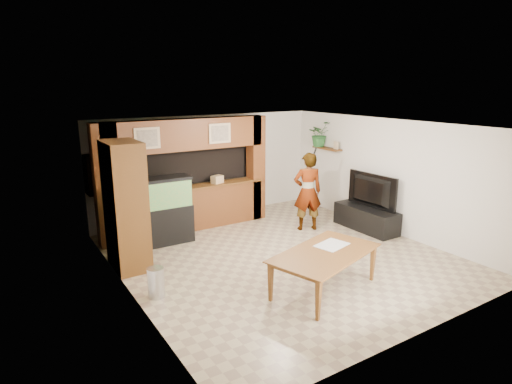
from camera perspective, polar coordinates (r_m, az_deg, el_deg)
floor at (r=8.67m, az=3.36°, el=-8.54°), size 6.50×6.50×0.00m
ceiling at (r=8.03m, az=3.63°, el=8.83°), size 6.50×6.50×0.00m
wall_back at (r=10.99m, az=-6.47°, el=3.40°), size 6.00×0.00×6.00m
wall_left at (r=7.00m, az=-16.92°, el=-3.48°), size 0.00×6.50×6.50m
wall_right at (r=10.26m, az=17.23°, el=2.06°), size 0.00×6.50×6.50m
partition at (r=10.06m, az=-9.80°, el=2.34°), size 4.20×0.99×2.60m
wall_clock at (r=7.80m, az=-19.00°, el=2.72°), size 0.05×0.25×0.25m
wall_shelf at (r=11.42m, az=9.46°, el=5.75°), size 0.25×0.90×0.04m
pantry_cabinet at (r=8.15m, az=-17.01°, el=-1.81°), size 0.59×0.97×2.38m
trash_can at (r=7.21m, az=-13.19°, el=-11.67°), size 0.27×0.27×0.50m
aquarium at (r=9.30m, az=-12.57°, el=-2.61°), size 1.31×0.49×1.45m
tv_stand at (r=10.43m, az=14.47°, el=-3.43°), size 0.59×1.60×0.53m
television at (r=10.25m, az=14.70°, el=0.11°), size 0.23×1.39×0.80m
photo_frame at (r=11.16m, az=10.62°, el=6.12°), size 0.04×0.15×0.20m
potted_plant at (r=11.58m, az=8.45°, el=7.67°), size 0.66×0.59×0.67m
person at (r=9.99m, az=6.89°, el=0.05°), size 0.79×0.66×1.84m
microphone at (r=9.71m, az=7.88°, el=5.43°), size 0.04×0.11×0.17m
dining_table at (r=7.27m, az=9.34°, el=-10.47°), size 2.16×1.59×0.68m
newspaper_a at (r=7.47m, az=10.07°, el=-6.96°), size 0.64×0.53×0.01m
counter_box at (r=10.26m, az=-5.19°, el=1.69°), size 0.32×0.26×0.18m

